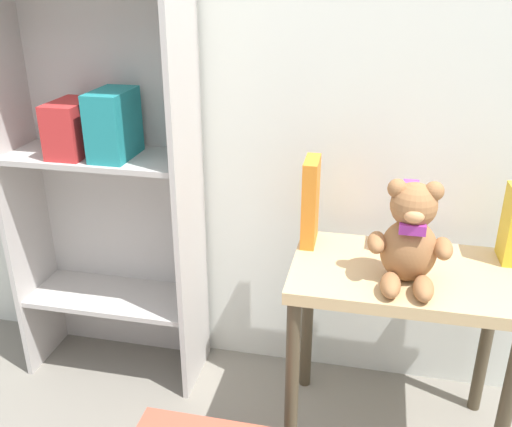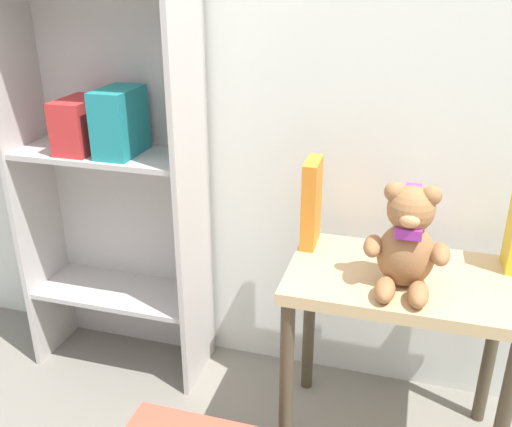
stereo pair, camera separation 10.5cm
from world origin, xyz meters
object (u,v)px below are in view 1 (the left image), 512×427
(teddy_bear, at_px, (410,238))
(book_standing_orange, at_px, (311,202))
(display_table, at_px, (402,300))
(bookshelf_side, at_px, (101,124))
(book_standing_purple, at_px, (408,219))

(teddy_bear, bearing_deg, book_standing_orange, 147.17)
(book_standing_orange, bearing_deg, display_table, -23.54)
(display_table, xyz_separation_m, book_standing_orange, (-0.29, 0.12, 0.23))
(bookshelf_side, distance_m, book_standing_purple, 1.00)
(teddy_bear, distance_m, book_standing_purple, 0.18)
(display_table, bearing_deg, book_standing_orange, 157.52)
(book_standing_orange, bearing_deg, bookshelf_side, 174.55)
(teddy_bear, height_order, book_standing_purple, teddy_bear)
(bookshelf_side, xyz_separation_m, book_standing_orange, (0.69, -0.05, -0.19))
(bookshelf_side, bearing_deg, display_table, -9.99)
(book_standing_orange, height_order, book_standing_purple, book_standing_orange)
(bookshelf_side, height_order, teddy_bear, bookshelf_side)
(teddy_bear, xyz_separation_m, book_standing_purple, (0.00, 0.18, -0.03))
(display_table, bearing_deg, book_standing_purple, 90.00)
(display_table, xyz_separation_m, teddy_bear, (-0.00, -0.07, 0.23))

